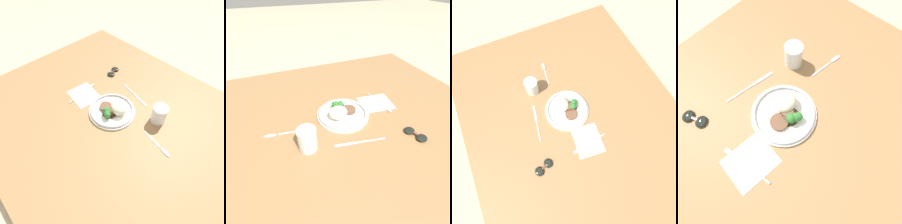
# 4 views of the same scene
# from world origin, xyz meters

# --- Properties ---
(ground_plane) EXTENTS (8.00, 8.00, 0.00)m
(ground_plane) POSITION_xyz_m (0.00, 0.00, 0.00)
(ground_plane) COLOR tan
(dining_table) EXTENTS (1.36, 1.15, 0.05)m
(dining_table) POSITION_xyz_m (0.00, 0.00, 0.02)
(dining_table) COLOR olive
(dining_table) RESTS_ON ground
(napkin) EXTENTS (0.18, 0.16, 0.00)m
(napkin) POSITION_xyz_m (-0.18, -0.01, 0.05)
(napkin) COLOR silver
(napkin) RESTS_ON dining_table
(plate) EXTENTS (0.24, 0.24, 0.07)m
(plate) POSITION_xyz_m (0.03, 0.01, 0.07)
(plate) COLOR white
(plate) RESTS_ON dining_table
(juice_glass) EXTENTS (0.07, 0.07, 0.09)m
(juice_glass) POSITION_xyz_m (0.22, 0.14, 0.09)
(juice_glass) COLOR #F4AD19
(juice_glass) RESTS_ON dining_table
(fork) EXTENTS (0.03, 0.19, 0.00)m
(fork) POSITION_xyz_m (-0.19, 0.00, 0.05)
(fork) COLOR #ADADB2
(fork) RESTS_ON napkin
(knife) EXTENTS (0.21, 0.05, 0.00)m
(knife) POSITION_xyz_m (0.03, 0.19, 0.05)
(knife) COLOR #ADADB2
(knife) RESTS_ON dining_table
(spoon) EXTENTS (0.16, 0.04, 0.01)m
(spoon) POSITION_xyz_m (0.33, 0.02, 0.05)
(spoon) COLOR #ADADB2
(spoon) RESTS_ON dining_table
(sunglasses) EXTENTS (0.08, 0.11, 0.01)m
(sunglasses) POSITION_xyz_m (-0.20, 0.25, 0.05)
(sunglasses) COLOR black
(sunglasses) RESTS_ON dining_table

